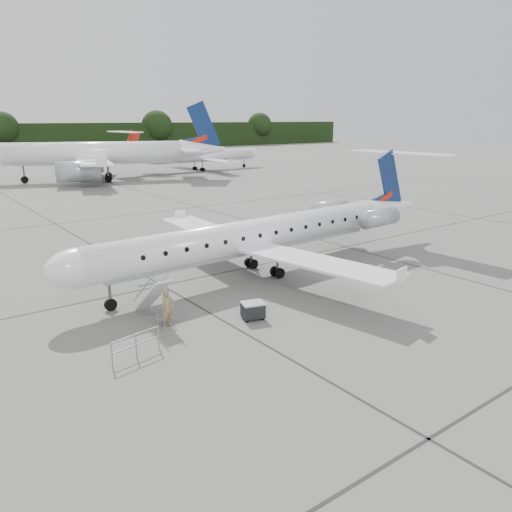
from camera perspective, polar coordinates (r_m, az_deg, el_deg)
ground at (r=28.14m, az=6.67°, el=-3.90°), size 320.00×320.00×0.00m
main_regional_jet at (r=29.69m, az=-0.49°, el=4.17°), size 28.00×20.83×6.93m
airstair at (r=24.28m, az=-11.76°, el=-4.60°), size 0.98×2.53×2.17m
passenger at (r=23.18m, az=-10.10°, el=-5.91°), size 0.77×0.62×1.85m
safety_railing at (r=20.79m, az=-13.54°, el=-9.98°), size 2.18×0.49×1.00m
baggage_cart at (r=23.92m, az=-0.36°, el=-6.22°), size 1.22×1.09×0.89m
bg_narrowbody at (r=80.58m, az=-17.98°, el=12.31°), size 39.07×33.87×11.75m
bg_regional_right at (r=93.74m, az=-6.09°, el=11.95°), size 28.57×20.95×7.35m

